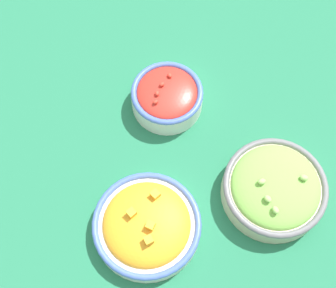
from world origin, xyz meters
name	(u,v)px	position (x,y,z in m)	size (l,w,h in m)	color
ground_plane	(168,150)	(0.00, 0.00, 0.00)	(3.00, 3.00, 0.00)	#23704C
bowl_cherry_tomatoes	(167,96)	(-0.09, 0.05, 0.03)	(0.15, 0.15, 0.07)	silver
bowl_squash	(147,225)	(0.11, -0.12, 0.02)	(0.20, 0.20, 0.07)	silver
bowl_lettuce	(274,188)	(0.18, 0.12, 0.03)	(0.19, 0.19, 0.08)	beige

